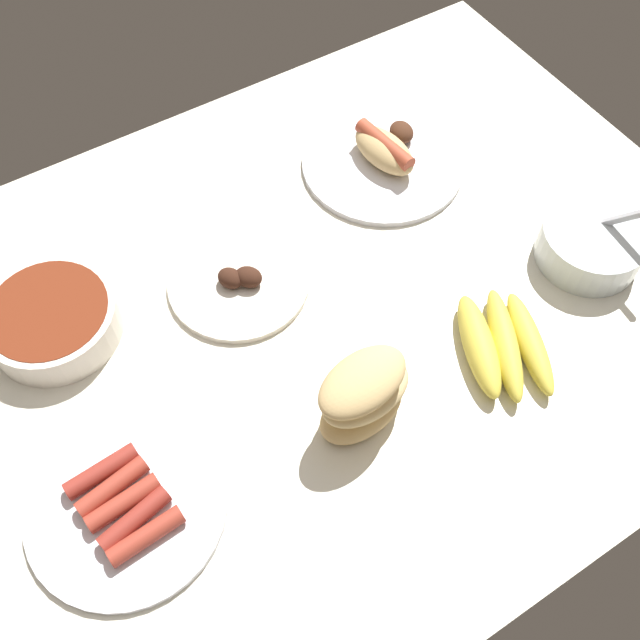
# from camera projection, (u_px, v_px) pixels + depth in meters

# --- Properties ---
(ground_plane) EXTENTS (1.20, 0.90, 0.03)m
(ground_plane) POSITION_uv_depth(u_px,v_px,m) (318.00, 315.00, 0.99)
(ground_plane) COLOR silver
(banana_bunch) EXTENTS (0.15, 0.19, 0.04)m
(banana_bunch) POSITION_uv_depth(u_px,v_px,m) (502.00, 344.00, 0.93)
(banana_bunch) COLOR gold
(banana_bunch) RESTS_ON ground_plane
(plate_hotdog_assembled) EXTENTS (0.25, 0.25, 0.06)m
(plate_hotdog_assembled) POSITION_uv_depth(u_px,v_px,m) (384.00, 157.00, 1.11)
(plate_hotdog_assembled) COLOR white
(plate_hotdog_assembled) RESTS_ON ground_plane
(plate_sausages) EXTENTS (0.23, 0.23, 0.03)m
(plate_sausages) POSITION_uv_depth(u_px,v_px,m) (126.00, 506.00, 0.82)
(plate_sausages) COLOR white
(plate_sausages) RESTS_ON ground_plane
(plate_grilled_meat) EXTENTS (0.20, 0.20, 0.04)m
(plate_grilled_meat) POSITION_uv_depth(u_px,v_px,m) (239.00, 281.00, 1.00)
(plate_grilled_meat) COLOR white
(plate_grilled_meat) RESTS_ON ground_plane
(bread_stack) EXTENTS (0.14, 0.09, 0.11)m
(bread_stack) POSITION_uv_depth(u_px,v_px,m) (363.00, 394.00, 0.85)
(bread_stack) COLOR tan
(bread_stack) RESTS_ON ground_plane
(bowl_coleslaw) EXTENTS (0.15, 0.15, 0.15)m
(bowl_coleslaw) POSITION_uv_depth(u_px,v_px,m) (592.00, 243.00, 1.00)
(bowl_coleslaw) COLOR silver
(bowl_coleslaw) RESTS_ON ground_plane
(bowl_chili) EXTENTS (0.17, 0.17, 0.05)m
(bowl_chili) POSITION_uv_depth(u_px,v_px,m) (52.00, 319.00, 0.94)
(bowl_chili) COLOR white
(bowl_chili) RESTS_ON ground_plane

